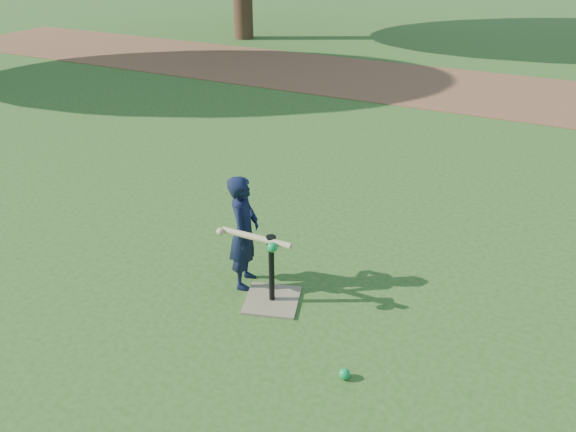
% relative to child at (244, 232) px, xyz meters
% --- Properties ---
extents(ground, '(80.00, 80.00, 0.00)m').
position_rel_child_xyz_m(ground, '(0.50, -0.46, -0.50)').
color(ground, '#285116').
rests_on(ground, ground).
extents(dirt_strip, '(24.00, 3.00, 0.01)m').
position_rel_child_xyz_m(dirt_strip, '(0.50, 7.04, -0.49)').
color(dirt_strip, brown).
rests_on(dirt_strip, ground).
extents(child, '(0.33, 0.42, 1.00)m').
position_rel_child_xyz_m(child, '(0.00, 0.00, 0.00)').
color(child, black).
rests_on(child, ground).
extents(wiffle_ball_ground, '(0.08, 0.08, 0.08)m').
position_rel_child_xyz_m(wiffle_ball_ground, '(1.17, -0.70, -0.46)').
color(wiffle_ball_ground, '#0D8F3B').
rests_on(wiffle_ball_ground, ground).
extents(batting_tee, '(0.53, 0.53, 0.61)m').
position_rel_child_xyz_m(batting_tee, '(0.32, -0.14, -0.39)').
color(batting_tee, '#817752').
rests_on(batting_tee, ground).
extents(swing_action, '(0.63, 0.12, 0.08)m').
position_rel_child_xyz_m(swing_action, '(0.21, -0.18, 0.08)').
color(swing_action, tan).
rests_on(swing_action, ground).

